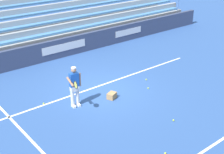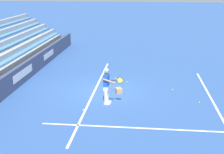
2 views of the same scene
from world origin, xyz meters
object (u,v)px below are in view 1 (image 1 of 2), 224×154
(ball_box_cardboard, at_px, (112,96))
(tennis_ball_near_player, at_px, (148,88))
(tennis_ball_midcourt, at_px, (146,80))
(tennis_ball_far_left, at_px, (173,120))
(tennis_player, at_px, (75,86))
(tennis_ball_far_right, at_px, (165,153))
(tennis_ball_toward_net, at_px, (44,103))

(ball_box_cardboard, height_order, tennis_ball_near_player, ball_box_cardboard)
(tennis_ball_midcourt, bearing_deg, tennis_ball_far_left, 61.49)
(tennis_player, distance_m, tennis_ball_midcourt, 4.11)
(tennis_ball_far_right, xyz_separation_m, tennis_ball_toward_net, (1.51, -5.39, 0.00))
(tennis_ball_midcourt, relative_size, tennis_ball_toward_net, 1.00)
(ball_box_cardboard, bearing_deg, tennis_ball_near_player, 169.67)
(tennis_ball_midcourt, height_order, tennis_ball_toward_net, same)
(tennis_player, height_order, tennis_ball_toward_net, tennis_player)
(tennis_ball_near_player, height_order, tennis_ball_toward_net, same)
(tennis_player, bearing_deg, tennis_ball_near_player, 167.50)
(tennis_ball_far_left, distance_m, tennis_ball_toward_net, 5.33)
(ball_box_cardboard, xyz_separation_m, tennis_ball_near_player, (-1.86, 0.34, -0.10))
(tennis_ball_far_left, bearing_deg, ball_box_cardboard, -76.56)
(tennis_ball_near_player, relative_size, tennis_ball_toward_net, 1.00)
(tennis_player, xyz_separation_m, tennis_ball_midcourt, (-4.02, 0.04, -0.86))
(tennis_ball_near_player, xyz_separation_m, tennis_ball_far_left, (1.18, 2.53, 0.00))
(tennis_player, distance_m, tennis_ball_far_left, 4.08)
(ball_box_cardboard, distance_m, tennis_ball_toward_net, 2.89)
(tennis_player, xyz_separation_m, ball_box_cardboard, (-1.57, 0.42, -0.76))
(tennis_ball_toward_net, bearing_deg, tennis_ball_far_left, 127.07)
(ball_box_cardboard, height_order, tennis_ball_far_left, ball_box_cardboard)
(tennis_ball_midcourt, bearing_deg, tennis_player, -0.54)
(tennis_player, bearing_deg, tennis_ball_midcourt, 179.46)
(tennis_ball_far_left, height_order, tennis_ball_toward_net, same)
(tennis_ball_far_left, relative_size, tennis_ball_toward_net, 1.00)
(ball_box_cardboard, relative_size, tennis_ball_midcourt, 6.06)
(ball_box_cardboard, relative_size, tennis_ball_far_right, 6.06)
(tennis_ball_far_left, bearing_deg, tennis_ball_near_player, -114.96)
(tennis_ball_midcourt, relative_size, tennis_ball_far_left, 1.00)
(tennis_ball_near_player, bearing_deg, tennis_ball_far_left, 65.04)
(tennis_ball_near_player, bearing_deg, tennis_ball_far_right, 51.82)
(tennis_player, relative_size, tennis_ball_near_player, 25.98)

